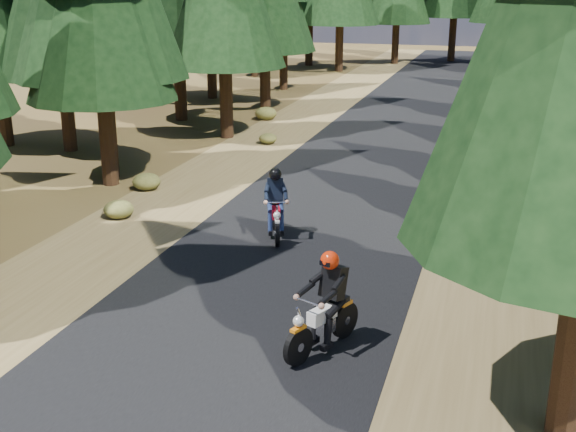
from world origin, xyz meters
name	(u,v)px	position (x,y,z in m)	size (l,w,h in m)	color
ground	(267,287)	(0.00, 0.00, 0.00)	(120.00, 120.00, 0.00)	#473319
road	(325,216)	(0.00, 5.00, 0.01)	(6.00, 100.00, 0.01)	black
shoulder_l	(172,202)	(-4.60, 5.00, 0.00)	(3.20, 100.00, 0.01)	brown
shoulder_r	(499,232)	(4.60, 5.00, 0.00)	(3.20, 100.00, 0.01)	brown
log_near	(565,185)	(6.42, 9.66, 0.16)	(0.32, 0.32, 5.37)	#4C4233
understory_shrubs	(392,190)	(1.48, 7.09, 0.27)	(14.91, 31.20, 0.61)	#474C1E
rider_lead	(323,319)	(1.78, -2.32, 0.60)	(1.36, 2.08, 1.79)	white
rider_follow	(276,215)	(-0.76, 2.96, 0.59)	(1.23, 2.03, 1.74)	#AA0B1A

